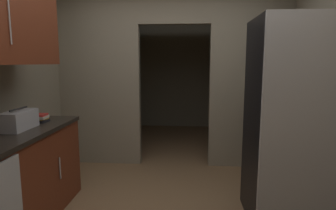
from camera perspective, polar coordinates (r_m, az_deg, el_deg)
The scene contains 6 objects.
kitchen_partition at distance 4.07m, azimuth 0.69°, elevation 7.34°, with size 3.31×0.12×2.64m.
adjoining_room_shell at distance 5.86m, azimuth 1.90°, elevation 6.79°, with size 3.31×2.63×2.64m.
refrigerator at distance 2.85m, azimuth 24.57°, elevation -3.37°, with size 0.83×0.76×1.90m.
lower_cabinet_run at distance 2.87m, azimuth -30.42°, elevation -14.14°, with size 0.64×1.87×0.89m.
boombox at distance 2.92m, azimuth -27.89°, elevation -2.72°, with size 0.18×0.37×0.20m.
book_stack at distance 3.18m, azimuth -24.24°, elevation -2.41°, with size 0.13×0.15×0.09m.
Camera 1 is at (0.25, -2.37, 1.50)m, focal length 30.15 mm.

